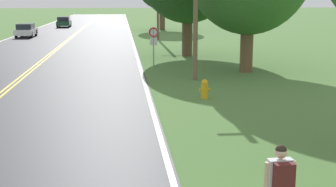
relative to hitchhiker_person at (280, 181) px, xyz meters
The scene contains 6 objects.
hitchhiker_person is the anchor object (origin of this frame).
fire_hydrant 11.46m from the hitchhiker_person, 86.33° to the left, with size 0.46×0.30×0.82m.
traffic_sign 20.19m from the hitchhiker_person, 92.18° to the left, with size 0.60×0.10×2.44m.
utility_pole_midground 16.27m from the hitchhiker_person, 86.24° to the left, with size 1.80×0.24×7.50m.
car_white_sedan_mid_near 45.79m from the hitchhiker_person, 106.13° to the left, with size 1.78×4.17×1.45m.
car_dark_green_hatchback_mid_far 62.47m from the hitchhiker_person, 99.91° to the left, with size 1.91×4.11×1.49m.
Camera 1 is at (5.23, -2.78, 4.10)m, focal length 50.00 mm.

